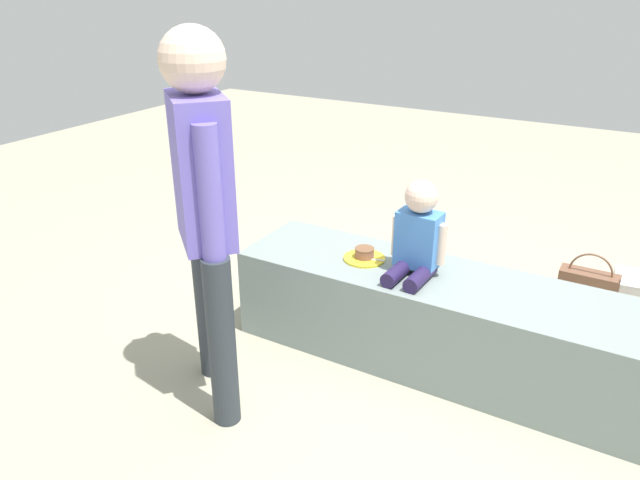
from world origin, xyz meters
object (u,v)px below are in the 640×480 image
cake_plate (365,255)px  water_bottle_near_gift (364,268)px  adult_standing (204,195)px  gift_bag (422,248)px  handbag_black_leather (522,315)px  handbag_brown_canvas (587,288)px  child_seated (418,234)px

cake_plate → water_bottle_near_gift: bearing=115.1°
adult_standing → gift_bag: (0.36, 1.75, -0.87)m
adult_standing → gift_bag: size_ratio=4.81×
cake_plate → gift_bag: 1.04m
gift_bag → handbag_black_leather: 0.91m
water_bottle_near_gift → handbag_brown_canvas: size_ratio=0.62×
adult_standing → handbag_brown_canvas: (1.41, 1.78, -0.90)m
cake_plate → handbag_black_leather: bearing=34.1°
child_seated → adult_standing: 1.06m
cake_plate → handbag_brown_canvas: bearing=44.4°
adult_standing → gift_bag: 1.99m
gift_bag → handbag_brown_canvas: 1.06m
child_seated → adult_standing: size_ratio=0.28×
child_seated → handbag_brown_canvas: size_ratio=1.38×
water_bottle_near_gift → handbag_black_leather: size_ratio=0.70×
child_seated → gift_bag: child_seated is taller
cake_plate → handbag_black_leather: size_ratio=0.73×
cake_plate → water_bottle_near_gift: size_ratio=1.04×
adult_standing → handbag_black_leather: (1.14, 1.29, -0.92)m
handbag_black_leather → handbag_brown_canvas: handbag_brown_canvas is taller
gift_bag → handbag_black_leather: (0.78, -0.47, -0.05)m
handbag_brown_canvas → child_seated: bearing=-125.6°
water_bottle_near_gift → handbag_brown_canvas: 1.37m
adult_standing → handbag_black_leather: bearing=48.5°
child_seated → handbag_black_leather: child_seated is taller
cake_plate → handbag_brown_canvas: (1.03, 1.00, -0.39)m
gift_bag → handbag_black_leather: bearing=-30.8°
gift_bag → child_seated: bearing=-72.2°
handbag_black_leather → handbag_brown_canvas: 0.57m
cake_plate → handbag_black_leather: (0.75, 0.51, -0.41)m
cake_plate → gift_bag: cake_plate is taller
gift_bag → water_bottle_near_gift: (-0.26, -0.36, -0.06)m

